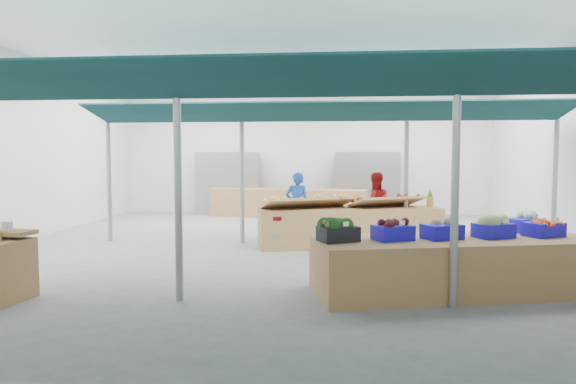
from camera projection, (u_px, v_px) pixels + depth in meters
name	position (u px, v px, depth m)	size (l,w,h in m)	color
floor	(286.00, 248.00, 10.62)	(13.00, 13.00, 0.00)	slate
hall	(292.00, 124.00, 11.86)	(13.00, 13.00, 13.00)	silver
pole_grid	(319.00, 161.00, 8.69)	(10.00, 4.60, 3.00)	gray
awnings	(320.00, 103.00, 8.62)	(9.50, 7.08, 0.30)	#0B3130
back_shelving_left	(228.00, 184.00, 16.75)	(2.00, 0.50, 2.00)	#B23F33
back_shelving_right	(367.00, 184.00, 16.32)	(2.00, 0.50, 2.00)	#B23F33
veg_counter	(456.00, 266.00, 7.11)	(3.90, 1.30, 0.76)	olive
fruit_counter	(350.00, 227.00, 10.80)	(3.81, 0.91, 0.82)	olive
far_counter	(287.00, 203.00, 15.99)	(4.88, 0.98, 0.88)	olive
crate_stack	(435.00, 264.00, 7.61)	(0.49, 0.34, 0.59)	#1711BA
vendor_left	(297.00, 205.00, 11.98)	(0.56, 0.36, 1.52)	blue
vendor_right	(375.00, 205.00, 11.81)	(0.74, 0.58, 1.52)	maroon
crate_broccoli	(338.00, 230.00, 6.84)	(0.60, 0.54, 0.35)	black
crate_beets	(393.00, 230.00, 6.95)	(0.60, 0.54, 0.29)	#1711BA
crate_celeriac	(442.00, 228.00, 7.05)	(0.60, 0.54, 0.31)	#1711BA
crate_cabbage	(493.00, 226.00, 7.15)	(0.60, 0.54, 0.35)	#1711BA
crate_carrots	(543.00, 229.00, 7.26)	(0.60, 0.54, 0.29)	#1711BA
sparrow	(328.00, 224.00, 6.68)	(0.12, 0.09, 0.11)	brown
pole_ribbon	(277.00, 220.00, 6.53)	(0.12, 0.12, 0.28)	red
apple_heap_yellow	(308.00, 201.00, 10.54)	(2.01, 1.48, 0.27)	#997247
apple_heap_red	(387.00, 200.00, 10.77)	(1.65, 1.30, 0.27)	#997247
pineapple	(430.00, 198.00, 10.90)	(0.14, 0.14, 0.39)	#8C6019
crate_extra	(523.00, 222.00, 7.74)	(0.61, 0.57, 0.32)	#1711BA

